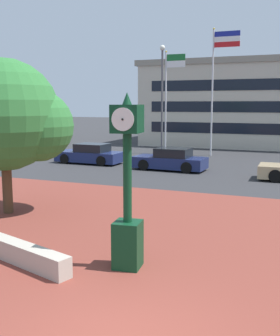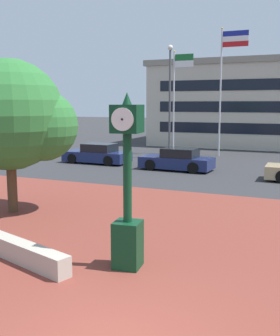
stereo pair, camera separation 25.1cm
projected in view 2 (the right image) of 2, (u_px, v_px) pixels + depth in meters
name	position (u px, v px, depth m)	size (l,w,h in m)	color
plaza_brick_paving	(186.00, 263.00, 10.12)	(44.00, 15.90, 0.01)	brown
planter_wall	(23.00, 253.00, 10.11)	(3.20, 0.40, 0.50)	#ADA393
street_clock	(127.00, 194.00, 9.59)	(0.70, 0.74, 4.09)	#0C381E
plaza_tree	(16.00, 117.00, 14.41)	(4.14, 3.85, 5.38)	#4C3823
car_street_near	(177.00, 160.00, 24.16)	(4.26, 1.98, 1.28)	navy
car_street_mid	(97.00, 154.00, 26.98)	(4.33, 1.98, 1.28)	navy
flagpole_primary	(176.00, 93.00, 31.27)	(1.55, 0.14, 7.73)	silver
flagpole_secondary	(224.00, 79.00, 29.69)	(1.92, 0.14, 9.14)	silver
street_lamp_post	(170.00, 91.00, 28.76)	(0.36, 0.36, 7.78)	#4C4C51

